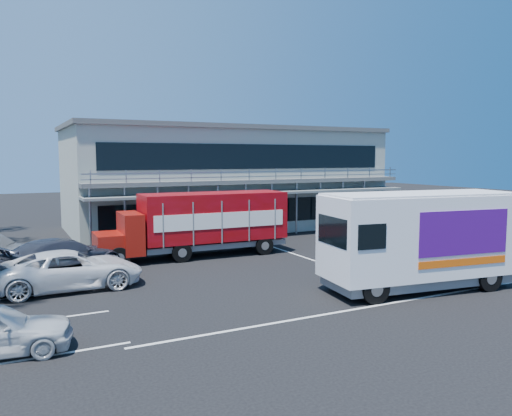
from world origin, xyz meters
name	(u,v)px	position (x,y,z in m)	size (l,w,h in m)	color
ground	(294,270)	(0.00, 0.00, 0.00)	(120.00, 120.00, 0.00)	black
building	(225,178)	(3.00, 14.94, 3.66)	(22.40, 12.00, 7.30)	#A1A99B
red_truck	(201,222)	(-2.61, 5.02, 1.81)	(9.86, 2.63, 3.30)	maroon
white_van	(421,238)	(2.68, -5.00, 2.01)	(8.03, 3.65, 3.78)	white
parked_car_c	(71,270)	(-9.50, 1.21, 0.76)	(2.52, 5.46, 1.52)	silver
parked_car_d	(63,256)	(-9.50, 4.00, 0.81)	(2.26, 5.55, 1.61)	#282A35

